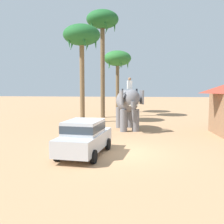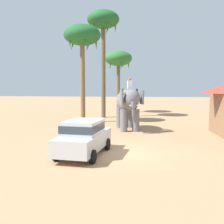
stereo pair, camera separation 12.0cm
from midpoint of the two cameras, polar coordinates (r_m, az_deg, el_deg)
ground_plane at (r=13.68m, az=1.68°, el=-8.57°), size 120.00×120.00×0.00m
car_sedan_foreground at (r=13.16m, az=-5.71°, el=-5.03°), size 2.28×4.29×1.70m
elephant_with_mahout at (r=20.20m, az=3.54°, el=1.82°), size 2.37×4.01×3.88m
palm_tree_behind_elephant at (r=28.44m, az=-1.72°, el=17.91°), size 3.20×3.20×10.70m
palm_tree_near_hut at (r=24.50m, az=-6.09°, el=15.11°), size 3.20×3.20×8.53m
palm_tree_left_of_road at (r=32.59m, az=1.45°, el=10.82°), size 3.20×3.20×7.31m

